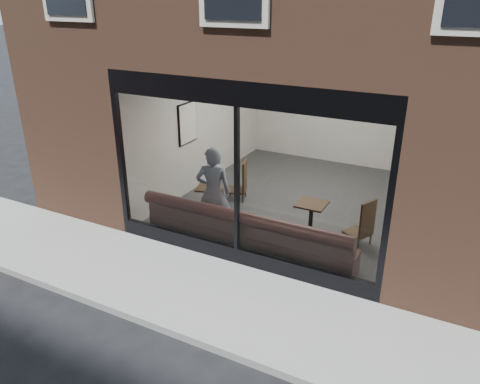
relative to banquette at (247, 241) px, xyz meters
The scene contains 21 objects.
ground 2.46m from the banquette, 90.00° to the right, with size 120.00×120.00×0.00m, color black.
sidewalk_near 1.47m from the banquette, 90.00° to the right, with size 40.00×2.00×0.01m, color gray.
kerb_near 2.51m from the banquette, 90.00° to the right, with size 40.00×0.10×0.12m, color gray.
host_building_pier_left 6.84m from the banquette, 124.05° to the left, with size 2.50×12.00×3.20m, color brown.
host_building_backfill 8.66m from the banquette, 90.00° to the left, with size 5.00×6.00×3.20m, color brown.
cafe_floor 2.56m from the banquette, 90.00° to the left, with size 6.00×6.00×0.00m, color #2D2D30.
cafe_ceiling 3.91m from the banquette, 90.00° to the left, with size 6.00×6.00×0.00m, color white.
cafe_wall_back 5.71m from the banquette, 90.00° to the left, with size 5.00×5.00×0.00m, color beige.
cafe_wall_left 3.82m from the banquette, 134.32° to the left, with size 6.00×6.00×0.00m, color beige.
cafe_wall_right 3.82m from the banquette, 45.68° to the left, with size 6.00×6.00×0.00m, color beige.
storefront_kick 0.41m from the banquette, 90.00° to the right, with size 5.00×0.10×0.30m, color black.
storefront_header 2.80m from the banquette, 90.00° to the right, with size 5.00×0.10×0.40m, color black.
storefront_mullion 1.38m from the banquette, 90.00° to the right, with size 0.06×0.10×2.50m, color black.
storefront_glass 1.39m from the banquette, 90.00° to the right, with size 4.80×4.80×0.00m, color white.
banquette is the anchor object (origin of this frame).
person 1.17m from the banquette, 160.23° to the left, with size 0.66×0.43×1.81m, color #8C9BB8.
cafe_table_left 1.62m from the banquette, 145.89° to the left, with size 0.55×0.55×0.04m, color #2F1F12.
cafe_table_right 1.42m from the banquette, 50.46° to the left, with size 0.54×0.54×0.04m, color #2F1F12.
cafe_chair_left 2.37m from the banquette, 122.84° to the left, with size 0.42×0.42×0.04m, color #2F1F12.
cafe_chair_right 2.10m from the banquette, 35.98° to the left, with size 0.42×0.42×0.04m, color #2F1F12.
wall_poster 3.42m from the banquette, 142.57° to the left, with size 0.02×0.65×0.87m, color white.
Camera 1 is at (3.34, -4.25, 4.43)m, focal length 35.00 mm.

